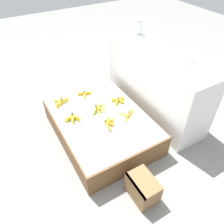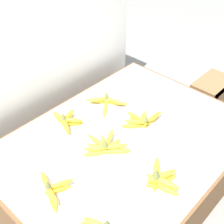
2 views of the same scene
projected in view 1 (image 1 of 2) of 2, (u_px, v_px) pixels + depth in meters
name	position (u px, v px, depth m)	size (l,w,h in m)	color
ground_plane	(102.00, 134.00, 2.61)	(10.00, 10.00, 0.00)	gray
display_platform	(101.00, 126.00, 2.52)	(1.27, 0.95, 0.28)	brown
back_vendor_table	(155.00, 83.00, 2.69)	(1.48, 0.46, 0.82)	white
wooden_crate	(143.00, 188.00, 1.95)	(0.29, 0.20, 0.23)	olive
banana_bunch_front_left	(61.00, 101.00, 2.58)	(0.18, 0.22, 0.10)	gold
banana_bunch_front_midleft	(73.00, 117.00, 2.36)	(0.16, 0.19, 0.11)	yellow
banana_bunch_middle_left	(84.00, 94.00, 2.70)	(0.16, 0.20, 0.08)	gold
banana_bunch_middle_midleft	(98.00, 108.00, 2.49)	(0.22, 0.22, 0.09)	gold
banana_bunch_middle_midright	(109.00, 123.00, 2.31)	(0.23, 0.15, 0.09)	gold
banana_bunch_back_midleft	(118.00, 100.00, 2.60)	(0.16, 0.20, 0.09)	gold
banana_bunch_back_midright	(128.00, 114.00, 2.42)	(0.19, 0.22, 0.09)	gold
glass_jar	(137.00, 27.00, 2.78)	(0.13, 0.13, 0.18)	silver
foam_tray_white	(177.00, 59.00, 2.29)	(0.28, 0.21, 0.02)	white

